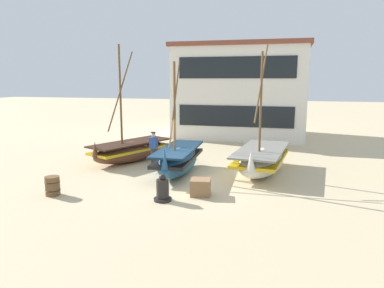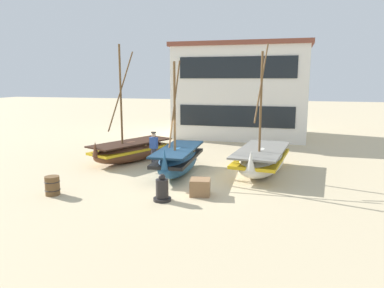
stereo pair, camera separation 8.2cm
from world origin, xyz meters
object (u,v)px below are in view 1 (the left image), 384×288
at_px(capstan_winch, 163,190).
at_px(fishing_boat_near_left, 131,150).
at_px(wooden_barrel, 52,186).
at_px(cargo_crate, 201,187).
at_px(fisherman_by_hull, 154,149).
at_px(fishing_boat_centre_large, 261,159).
at_px(harbor_building_main, 242,91).
at_px(fishing_boat_far_right, 178,160).

bearing_deg(capstan_winch, fishing_boat_near_left, 124.03).
xyz_separation_m(wooden_barrel, cargo_crate, (5.20, 1.41, -0.05)).
bearing_deg(fisherman_by_hull, fishing_boat_near_left, 155.57).
bearing_deg(cargo_crate, fishing_boat_centre_large, 63.58).
bearing_deg(harbor_building_main, fisherman_by_hull, -104.14).
bearing_deg(fisherman_by_hull, fishing_boat_far_right, -34.95).
relative_size(fisherman_by_hull, harbor_building_main, 0.18).
height_order(fishing_boat_far_right, harbor_building_main, harbor_building_main).
distance_m(fishing_boat_far_right, capstan_winch, 3.64).
xyz_separation_m(fishing_boat_near_left, fishing_boat_far_right, (3.09, -1.79, 0.08)).
distance_m(fishing_boat_centre_large, fisherman_by_hull, 5.13).
bearing_deg(fisherman_by_hull, fishing_boat_centre_large, 0.71).
bearing_deg(cargo_crate, fisherman_by_hull, 130.92).
xyz_separation_m(capstan_winch, cargo_crate, (1.12, 0.96, -0.08)).
bearing_deg(fishing_boat_near_left, fishing_boat_far_right, -30.07).
bearing_deg(fisherman_by_hull, harbor_building_main, 75.86).
xyz_separation_m(cargo_crate, harbor_building_main, (-0.46, 14.79, 3.04)).
bearing_deg(fishing_boat_centre_large, fishing_boat_far_right, -161.83).
height_order(fishing_boat_far_right, capstan_winch, fishing_boat_far_right).
distance_m(fishing_boat_far_right, cargo_crate, 3.14).
height_order(capstan_winch, harbor_building_main, harbor_building_main).
height_order(fishing_boat_centre_large, cargo_crate, fishing_boat_centre_large).
bearing_deg(fishing_boat_far_right, fisherman_by_hull, 145.05).
xyz_separation_m(fishing_boat_centre_large, wooden_barrel, (-7.09, -5.21, -0.26)).
bearing_deg(capstan_winch, fishing_boat_far_right, 98.59).
xyz_separation_m(fishing_boat_far_right, harbor_building_main, (1.21, 12.15, 2.68)).
xyz_separation_m(fishing_boat_near_left, harbor_building_main, (4.30, 10.36, 2.76)).
distance_m(fishing_boat_near_left, fishing_boat_centre_large, 6.67).
distance_m(fishing_boat_near_left, wooden_barrel, 5.86).
height_order(wooden_barrel, cargo_crate, wooden_barrel).
xyz_separation_m(fishing_boat_near_left, fisherman_by_hull, (1.52, -0.69, 0.26)).
bearing_deg(harbor_building_main, fishing_boat_centre_large, -77.96).
bearing_deg(fishing_boat_far_right, harbor_building_main, 84.33).
bearing_deg(harbor_building_main, fishing_boat_far_right, -95.67).
height_order(fishing_boat_near_left, fishing_boat_centre_large, fishing_boat_near_left).
height_order(fisherman_by_hull, harbor_building_main, harbor_building_main).
relative_size(fishing_boat_near_left, harbor_building_main, 0.61).
height_order(cargo_crate, harbor_building_main, harbor_building_main).
relative_size(fisherman_by_hull, cargo_crate, 2.35).
distance_m(fisherman_by_hull, cargo_crate, 4.97).
bearing_deg(fishing_boat_centre_large, fisherman_by_hull, -179.29).
height_order(fishing_boat_centre_large, harbor_building_main, harbor_building_main).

